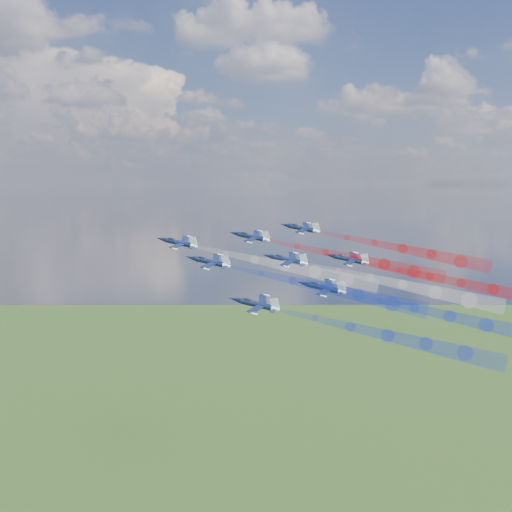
{
  "coord_description": "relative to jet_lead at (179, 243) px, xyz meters",
  "views": [
    {
      "loc": [
        -34.08,
        -142.55,
        189.53
      ],
      "look_at": [
        -11.99,
        -0.44,
        173.24
      ],
      "focal_mm": 44.32,
      "sensor_mm": 36.0,
      "label": 1
    }
  ],
  "objects": [
    {
      "name": "jet_lead",
      "position": [
        0.0,
        0.0,
        0.0
      ],
      "size": [
        13.74,
        12.83,
        7.0
      ],
      "primitive_type": null,
      "rotation": [
        0.19,
        -0.27,
        1.09
      ],
      "color": "black"
    },
    {
      "name": "trail_lead",
      "position": [
        23.2,
        -10.59,
        -4.61
      ],
      "size": [
        39.56,
        21.51,
        11.91
      ],
      "primitive_type": null,
      "rotation": [
        0.19,
        -0.27,
        1.09
      ],
      "color": "white"
    },
    {
      "name": "jet_inner_left",
      "position": [
        6.32,
        -11.65,
        -3.23
      ],
      "size": [
        13.74,
        12.83,
        7.0
      ],
      "primitive_type": null,
      "rotation": [
        0.19,
        -0.27,
        1.09
      ],
      "color": "black"
    },
    {
      "name": "trail_inner_left",
      "position": [
        29.52,
        -22.24,
        -7.84
      ],
      "size": [
        39.56,
        21.51,
        11.91
      ],
      "primitive_type": null,
      "rotation": [
        0.19,
        -0.27,
        1.09
      ],
      "color": "#1935D4"
    },
    {
      "name": "jet_inner_right",
      "position": [
        18.03,
        5.36,
        0.75
      ],
      "size": [
        13.74,
        12.83,
        7.0
      ],
      "primitive_type": null,
      "rotation": [
        0.19,
        -0.27,
        1.09
      ],
      "color": "black"
    },
    {
      "name": "trail_inner_right",
      "position": [
        41.23,
        -5.23,
        -3.85
      ],
      "size": [
        39.56,
        21.51,
        11.91
      ],
      "primitive_type": null,
      "rotation": [
        0.19,
        -0.27,
        1.09
      ],
      "color": "red"
    },
    {
      "name": "jet_outer_left",
      "position": [
        14.12,
        -27.69,
        -9.86
      ],
      "size": [
        13.74,
        12.83,
        7.0
      ],
      "primitive_type": null,
      "rotation": [
        0.19,
        -0.27,
        1.09
      ],
      "color": "black"
    },
    {
      "name": "trail_outer_left",
      "position": [
        37.32,
        -38.28,
        -14.47
      ],
      "size": [
        39.56,
        21.51,
        11.91
      ],
      "primitive_type": null,
      "rotation": [
        0.19,
        -0.27,
        1.09
      ],
      "color": "#1935D4"
    },
    {
      "name": "jet_center_third",
      "position": [
        23.93,
        -9.93,
        -3.31
      ],
      "size": [
        13.74,
        12.83,
        7.0
      ],
      "primitive_type": null,
      "rotation": [
        0.19,
        -0.27,
        1.09
      ],
      "color": "black"
    },
    {
      "name": "trail_center_third",
      "position": [
        47.13,
        -20.52,
        -7.91
      ],
      "size": [
        39.56,
        21.51,
        11.91
      ],
      "primitive_type": null,
      "rotation": [
        0.19,
        -0.27,
        1.09
      ],
      "color": "white"
    },
    {
      "name": "jet_outer_right",
      "position": [
        31.77,
        9.82,
        2.41
      ],
      "size": [
        13.74,
        12.83,
        7.0
      ],
      "primitive_type": null,
      "rotation": [
        0.19,
        -0.27,
        1.09
      ],
      "color": "black"
    },
    {
      "name": "trail_outer_right",
      "position": [
        54.97,
        -0.77,
        -2.2
      ],
      "size": [
        39.56,
        21.51,
        11.91
      ],
      "primitive_type": null,
      "rotation": [
        0.19,
        -0.27,
        1.09
      ],
      "color": "red"
    },
    {
      "name": "jet_rear_left",
      "position": [
        29.35,
        -21.64,
        -7.93
      ],
      "size": [
        13.74,
        12.83,
        7.0
      ],
      "primitive_type": null,
      "rotation": [
        0.19,
        -0.27,
        1.09
      ],
      "color": "black"
    },
    {
      "name": "trail_rear_left",
      "position": [
        52.55,
        -32.23,
        -12.54
      ],
      "size": [
        39.56,
        21.51,
        11.91
      ],
      "primitive_type": null,
      "rotation": [
        0.19,
        -0.27,
        1.09
      ],
      "color": "#1935D4"
    },
    {
      "name": "jet_rear_right",
      "position": [
        39.81,
        -5.26,
        -3.99
      ],
      "size": [
        13.74,
        12.83,
        7.0
      ],
      "primitive_type": null,
      "rotation": [
        0.19,
        -0.27,
        1.09
      ],
      "color": "black"
    },
    {
      "name": "trail_rear_right",
      "position": [
        63.02,
        -15.85,
        -8.6
      ],
      "size": [
        39.56,
        21.51,
        11.91
      ],
      "primitive_type": null,
      "rotation": [
        0.19,
        -0.27,
        1.09
      ],
      "color": "red"
    }
  ]
}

